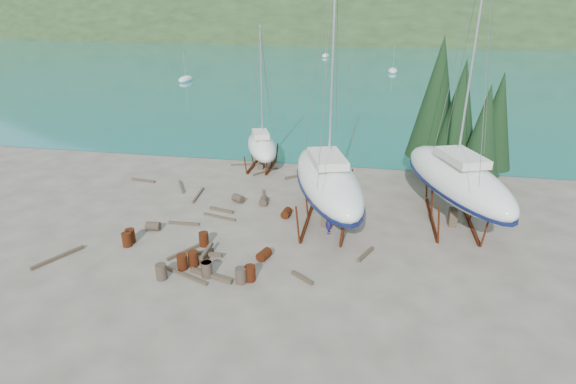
% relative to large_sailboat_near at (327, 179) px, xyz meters
% --- Properties ---
extents(ground, '(600.00, 600.00, 0.00)m').
position_rel_large_sailboat_near_xyz_m(ground, '(-3.35, -3.50, -3.05)').
color(ground, '#5C5248').
rests_on(ground, ground).
extents(bay_water, '(700.00, 700.00, 0.00)m').
position_rel_large_sailboat_near_xyz_m(bay_water, '(-3.35, 311.50, -3.05)').
color(bay_water, teal).
rests_on(bay_water, ground).
extents(far_hill, '(800.00, 360.00, 110.00)m').
position_rel_large_sailboat_near_xyz_m(far_hill, '(-3.35, 316.50, -3.05)').
color(far_hill, '#1F3319').
rests_on(far_hill, ground).
extents(far_house_left, '(6.60, 5.60, 5.60)m').
position_rel_large_sailboat_near_xyz_m(far_house_left, '(-63.35, 186.50, -0.13)').
color(far_house_left, beige).
rests_on(far_house_left, ground).
extents(far_house_center, '(6.60, 5.60, 5.60)m').
position_rel_large_sailboat_near_xyz_m(far_house_center, '(-23.35, 186.50, -0.13)').
color(far_house_center, beige).
rests_on(far_house_center, ground).
extents(far_house_right, '(6.60, 5.60, 5.60)m').
position_rel_large_sailboat_near_xyz_m(far_house_right, '(26.65, 186.50, -0.13)').
color(far_house_right, beige).
rests_on(far_house_right, ground).
extents(cypress_near_right, '(3.60, 3.60, 10.00)m').
position_rel_large_sailboat_near_xyz_m(cypress_near_right, '(9.15, 8.50, 2.74)').
color(cypress_near_right, black).
rests_on(cypress_near_right, ground).
extents(cypress_mid_right, '(3.06, 3.06, 8.50)m').
position_rel_large_sailboat_near_xyz_m(cypress_mid_right, '(10.65, 6.50, 1.87)').
color(cypress_mid_right, black).
rests_on(cypress_mid_right, ground).
extents(cypress_back_left, '(4.14, 4.14, 11.50)m').
position_rel_large_sailboat_near_xyz_m(cypress_back_left, '(7.65, 10.50, 3.61)').
color(cypress_back_left, black).
rests_on(cypress_back_left, ground).
extents(cypress_far_right, '(3.24, 3.24, 9.00)m').
position_rel_large_sailboat_near_xyz_m(cypress_far_right, '(12.15, 9.50, 2.16)').
color(cypress_far_right, black).
rests_on(cypress_far_right, ground).
extents(moored_boat_left, '(2.00, 5.00, 6.05)m').
position_rel_large_sailboat_near_xyz_m(moored_boat_left, '(-33.35, 56.50, -2.67)').
color(moored_boat_left, white).
rests_on(moored_boat_left, ground).
extents(moored_boat_mid, '(2.00, 5.00, 6.05)m').
position_rel_large_sailboat_near_xyz_m(moored_boat_mid, '(6.65, 76.50, -2.67)').
color(moored_boat_mid, white).
rests_on(moored_boat_mid, ground).
extents(moored_boat_far, '(2.00, 5.00, 6.05)m').
position_rel_large_sailboat_near_xyz_m(moored_boat_far, '(-11.35, 106.50, -2.67)').
color(moored_boat_far, white).
rests_on(moored_boat_far, ground).
extents(large_sailboat_near, '(7.10, 12.53, 18.96)m').
position_rel_large_sailboat_near_xyz_m(large_sailboat_near, '(0.00, 0.00, 0.00)').
color(large_sailboat_near, white).
rests_on(large_sailboat_near, ground).
extents(large_sailboat_far, '(7.44, 12.49, 19.01)m').
position_rel_large_sailboat_near_xyz_m(large_sailboat_far, '(8.28, 1.57, 0.05)').
color(large_sailboat_far, white).
rests_on(large_sailboat_far, ground).
extents(small_sailboat_shore, '(4.87, 7.92, 12.10)m').
position_rel_large_sailboat_near_xyz_m(small_sailboat_shore, '(-6.86, 10.07, -1.06)').
color(small_sailboat_shore, white).
rests_on(small_sailboat_shore, ground).
extents(worker, '(0.54, 0.74, 1.86)m').
position_rel_large_sailboat_near_xyz_m(worker, '(0.35, -1.60, -2.12)').
color(worker, navy).
rests_on(worker, ground).
extents(drum_0, '(0.58, 0.58, 0.88)m').
position_rel_large_sailboat_near_xyz_m(drum_0, '(-11.50, -5.53, -2.61)').
color(drum_0, '#632511').
rests_on(drum_0, ground).
extents(drum_3, '(0.58, 0.58, 0.88)m').
position_rel_large_sailboat_near_xyz_m(drum_3, '(-5.60, -7.82, -2.61)').
color(drum_3, '#632511').
rests_on(drum_3, ground).
extents(drum_4, '(0.89, 0.60, 0.58)m').
position_rel_large_sailboat_near_xyz_m(drum_4, '(-1.34, 8.66, -2.76)').
color(drum_4, '#632511').
rests_on(drum_4, ground).
extents(drum_5, '(0.58, 0.58, 0.88)m').
position_rel_large_sailboat_near_xyz_m(drum_5, '(-3.63, -8.06, -2.61)').
color(drum_5, '#2D2823').
rests_on(drum_5, ground).
extents(drum_6, '(0.68, 0.94, 0.58)m').
position_rel_large_sailboat_near_xyz_m(drum_6, '(-2.78, 0.26, -2.76)').
color(drum_6, '#632511').
rests_on(drum_6, ground).
extents(drum_7, '(0.58, 0.58, 0.88)m').
position_rel_large_sailboat_near_xyz_m(drum_7, '(-3.21, -7.77, -2.61)').
color(drum_7, '#632511').
rests_on(drum_7, ground).
extents(drum_8, '(0.58, 0.58, 0.88)m').
position_rel_large_sailboat_near_xyz_m(drum_8, '(-11.54, -5.05, -2.61)').
color(drum_8, '#632511').
rests_on(drum_8, ground).
extents(drum_9, '(1.05, 0.94, 0.58)m').
position_rel_large_sailboat_near_xyz_m(drum_9, '(-6.76, 2.09, -2.76)').
color(drum_9, '#2D2823').
rests_on(drum_9, ground).
extents(drum_10, '(0.58, 0.58, 0.88)m').
position_rel_large_sailboat_near_xyz_m(drum_10, '(-6.72, -6.91, -2.61)').
color(drum_10, '#632511').
rests_on(drum_10, ground).
extents(drum_11, '(0.65, 0.92, 0.58)m').
position_rel_large_sailboat_near_xyz_m(drum_11, '(-4.80, 1.99, -2.76)').
color(drum_11, '#2D2823').
rests_on(drum_11, ground).
extents(drum_12, '(0.85, 1.03, 0.58)m').
position_rel_large_sailboat_near_xyz_m(drum_12, '(-2.99, -5.52, -2.76)').
color(drum_12, '#632511').
rests_on(drum_12, ground).
extents(drum_13, '(0.58, 0.58, 0.88)m').
position_rel_large_sailboat_near_xyz_m(drum_13, '(-7.18, -7.35, -2.61)').
color(drum_13, '#632511').
rests_on(drum_13, ground).
extents(drum_14, '(0.58, 0.58, 0.88)m').
position_rel_large_sailboat_near_xyz_m(drum_14, '(-6.94, -4.64, -2.61)').
color(drum_14, '#632511').
rests_on(drum_14, ground).
extents(drum_15, '(0.94, 0.67, 0.58)m').
position_rel_large_sailboat_near_xyz_m(drum_15, '(-10.91, -3.30, -2.76)').
color(drum_15, '#2D2823').
rests_on(drum_15, ground).
extents(drum_16, '(0.58, 0.58, 0.88)m').
position_rel_large_sailboat_near_xyz_m(drum_16, '(-7.89, -8.49, -2.61)').
color(drum_16, '#2D2823').
rests_on(drum_16, ground).
extents(drum_17, '(0.58, 0.58, 0.88)m').
position_rel_large_sailboat_near_xyz_m(drum_17, '(-5.57, -7.85, -2.61)').
color(drum_17, '#2D2823').
rests_on(drum_17, ground).
extents(timber_0, '(1.81, 2.21, 0.14)m').
position_rel_large_sailboat_near_xyz_m(timber_0, '(-6.24, 8.77, -2.98)').
color(timber_0, brown).
rests_on(timber_0, ground).
extents(timber_1, '(0.95, 1.73, 0.19)m').
position_rel_large_sailboat_near_xyz_m(timber_1, '(2.76, -4.06, -2.96)').
color(timber_1, brown).
rests_on(timber_1, ground).
extents(timber_2, '(2.18, 0.47, 0.19)m').
position_rel_large_sailboat_near_xyz_m(timber_2, '(-15.74, 4.74, -2.96)').
color(timber_2, brown).
rests_on(timber_2, ground).
extents(timber_3, '(2.96, 1.32, 0.15)m').
position_rel_large_sailboat_near_xyz_m(timber_3, '(-6.76, -8.07, -2.98)').
color(timber_3, brown).
rests_on(timber_3, ground).
extents(timber_4, '(2.11, 0.25, 0.17)m').
position_rel_large_sailboat_near_xyz_m(timber_4, '(-9.28, -2.18, -2.97)').
color(timber_4, brown).
rests_on(timber_4, ground).
extents(timber_6, '(1.43, 1.15, 0.19)m').
position_rel_large_sailboat_near_xyz_m(timber_6, '(-3.55, 7.88, -2.96)').
color(timber_6, brown).
rests_on(timber_6, ground).
extents(timber_7, '(1.35, 1.06, 0.17)m').
position_rel_large_sailboat_near_xyz_m(timber_7, '(-0.52, -7.16, -2.96)').
color(timber_7, brown).
rests_on(timber_7, ground).
extents(timber_8, '(1.90, 0.64, 0.19)m').
position_rel_large_sailboat_near_xyz_m(timber_8, '(-7.48, 0.30, -2.96)').
color(timber_8, brown).
rests_on(timber_8, ground).
extents(timber_9, '(2.43, 0.82, 0.15)m').
position_rel_large_sailboat_near_xyz_m(timber_9, '(-8.56, 10.25, -2.98)').
color(timber_9, brown).
rests_on(timber_9, ground).
extents(timber_10, '(0.80, 2.41, 0.16)m').
position_rel_large_sailboat_near_xyz_m(timber_10, '(-5.09, 3.29, -2.97)').
color(timber_10, brown).
rests_on(timber_10, ground).
extents(timber_11, '(2.48, 0.77, 0.15)m').
position_rel_large_sailboat_near_xyz_m(timber_11, '(-7.26, -0.77, -2.98)').
color(timber_11, brown).
rests_on(timber_11, ground).
extents(timber_12, '(1.47, 2.23, 0.17)m').
position_rel_large_sailboat_near_xyz_m(timber_12, '(-7.74, -5.66, -2.97)').
color(timber_12, brown).
rests_on(timber_12, ground).
extents(timber_14, '(1.55, 2.91, 0.18)m').
position_rel_large_sailboat_near_xyz_m(timber_14, '(-14.68, -7.63, -2.96)').
color(timber_14, brown).
rests_on(timber_14, ground).
extents(timber_15, '(0.41, 2.88, 0.15)m').
position_rel_large_sailboat_near_xyz_m(timber_15, '(-10.11, 2.62, -2.98)').
color(timber_15, brown).
rests_on(timber_15, ground).
extents(timber_16, '(2.61, 0.98, 0.23)m').
position_rel_large_sailboat_near_xyz_m(timber_16, '(-5.35, -7.88, -2.94)').
color(timber_16, brown).
rests_on(timber_16, ground).
extents(timber_17, '(1.45, 2.42, 0.16)m').
position_rel_large_sailboat_near_xyz_m(timber_17, '(-12.07, 4.03, -2.97)').
color(timber_17, brown).
rests_on(timber_17, ground).
extents(timber_pile_fore, '(1.80, 1.80, 0.60)m').
position_rel_large_sailboat_near_xyz_m(timber_pile_fore, '(-6.25, -6.05, -2.75)').
color(timber_pile_fore, brown).
rests_on(timber_pile_fore, ground).
extents(timber_pile_aft, '(1.80, 1.80, 0.60)m').
position_rel_large_sailboat_near_xyz_m(timber_pile_aft, '(-0.73, 2.59, -2.75)').
color(timber_pile_aft, brown).
rests_on(timber_pile_aft, ground).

